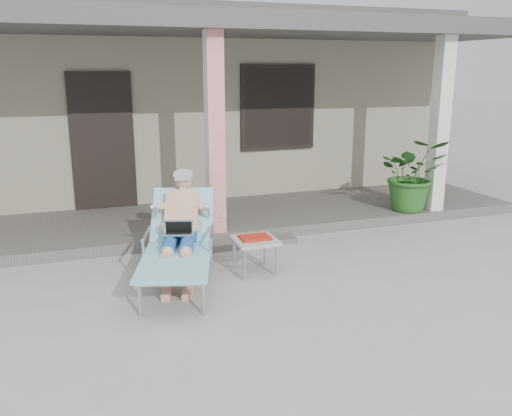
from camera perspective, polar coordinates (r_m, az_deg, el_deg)
name	(u,v)px	position (r m, az deg, el deg)	size (l,w,h in m)	color
ground	(274,304)	(5.51, 1.87, -10.10)	(60.00, 60.00, 0.00)	#9E9E99
house	(158,100)	(11.33, -10.23, 11.10)	(10.40, 5.40, 3.30)	gray
porch_deck	(202,220)	(8.19, -5.73, -1.29)	(10.00, 2.00, 0.15)	#605B56
porch_overhang	(198,31)	(7.85, -6.15, 18.04)	(10.00, 2.30, 2.85)	silver
porch_step	(223,245)	(7.14, -3.51, -3.96)	(2.00, 0.30, 0.07)	#605B56
lounger	(179,215)	(5.93, -8.13, -0.78)	(1.19, 1.93, 1.21)	#B7B7BC
side_table	(255,242)	(6.20, -0.10, -3.61)	(0.48, 0.48, 0.43)	#A4A49F
potted_palm	(413,174)	(8.67, 16.17, 3.45)	(1.02, 0.88, 1.13)	#26591E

